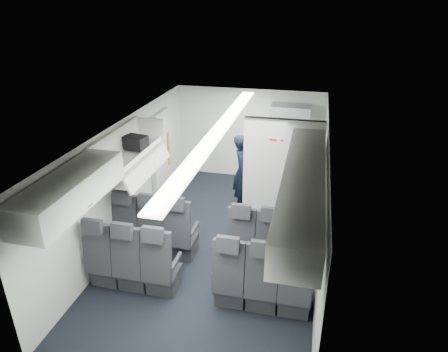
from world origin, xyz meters
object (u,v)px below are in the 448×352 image
at_px(seat_row_mid, 195,275).
at_px(flight_attendant, 242,172).
at_px(boarding_door, 161,155).
at_px(seat_row_front, 211,240).
at_px(carry_on_bag, 136,142).
at_px(galley_unit, 288,147).

relative_size(seat_row_mid, flight_attendant, 2.11).
bearing_deg(flight_attendant, boarding_door, 84.33).
bearing_deg(seat_row_front, carry_on_bag, 160.47).
xyz_separation_m(seat_row_front, flight_attendant, (0.14, 2.00, 0.38)).
xyz_separation_m(flight_attendant, carry_on_bag, (-1.56, -1.50, 1.03)).
xyz_separation_m(seat_row_mid, carry_on_bag, (-1.42, 1.40, 1.41)).
distance_m(boarding_door, flight_attendant, 1.79).
bearing_deg(carry_on_bag, boarding_door, 110.02).
relative_size(boarding_door, carry_on_bag, 5.10).
distance_m(galley_unit, flight_attendant, 1.50).
bearing_deg(boarding_door, galley_unit, 24.28).
distance_m(seat_row_front, carry_on_bag, 2.06).
relative_size(seat_row_front, galley_unit, 1.75).
height_order(flight_attendant, carry_on_bag, carry_on_bag).
height_order(seat_row_mid, galley_unit, galley_unit).
distance_m(flight_attendant, carry_on_bag, 2.39).
bearing_deg(seat_row_mid, flight_attendant, 87.26).
xyz_separation_m(seat_row_mid, galley_unit, (0.95, 4.15, 0.55)).
bearing_deg(boarding_door, flight_attendant, -2.73).
xyz_separation_m(galley_unit, flight_attendant, (-0.81, -1.25, -0.16)).
bearing_deg(carry_on_bag, flight_attendant, 55.98).
height_order(boarding_door, flight_attendant, boarding_door).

